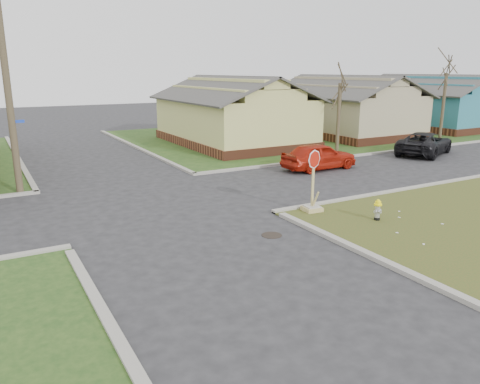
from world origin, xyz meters
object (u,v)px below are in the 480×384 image
red_sedan (319,156)px  dark_pickup (425,143)px  utility_pole (6,79)px  stop_sign (312,198)px  fire_hydrant (378,209)px

red_sedan → dark_pickup: 8.41m
utility_pole → stop_sign: bearing=-41.7°
fire_hydrant → red_sedan: 8.67m
utility_pole → stop_sign: (9.03, -8.04, -4.13)m
utility_pole → stop_sign: 12.77m
utility_pole → stop_sign: size_ratio=3.99×
fire_hydrant → utility_pole: bearing=127.8°
stop_sign → red_sedan: bearing=55.8°
utility_pole → red_sedan: size_ratio=2.19×
fire_hydrant → dark_pickup: (12.12, 8.17, 0.23)m
utility_pole → fire_hydrant: 14.95m
red_sedan → dark_pickup: (8.40, 0.34, -0.01)m
fire_hydrant → red_sedan: size_ratio=0.18×
fire_hydrant → stop_sign: stop_sign is taller
stop_sign → fire_hydrant: bearing=-50.4°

